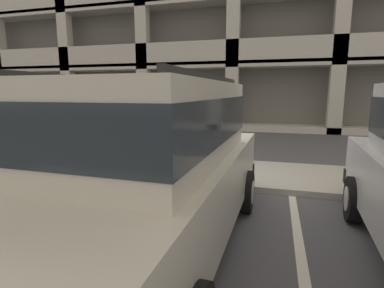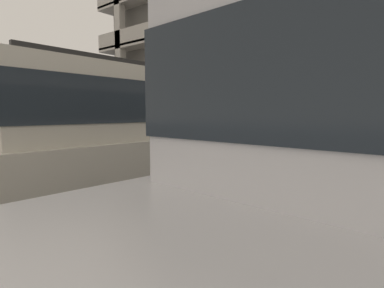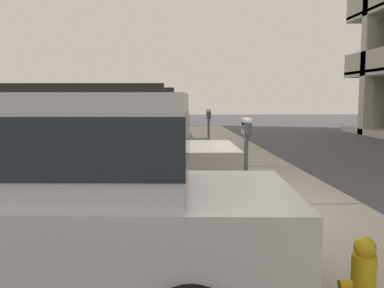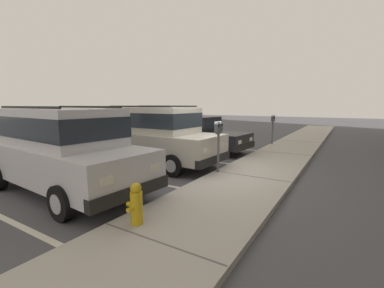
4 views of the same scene
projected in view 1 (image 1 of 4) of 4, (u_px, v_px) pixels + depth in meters
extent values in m
cube|color=#4C4C51|center=(206.00, 195.00, 5.64)|extent=(80.00, 80.00, 0.10)
cube|color=#ADA89E|center=(219.00, 172.00, 6.85)|extent=(40.00, 2.20, 0.12)
cube|color=#606060|center=(69.00, 159.00, 7.91)|extent=(0.03, 2.16, 0.00)
cube|color=#606060|center=(219.00, 169.00, 6.84)|extent=(0.03, 2.16, 0.00)
cube|color=silver|center=(89.00, 212.00, 4.72)|extent=(0.12, 4.80, 0.01)
cube|color=silver|center=(298.00, 237.00, 3.89)|extent=(0.12, 4.80, 0.01)
cube|color=beige|center=(154.00, 190.00, 3.49)|extent=(1.96, 4.75, 0.80)
cube|color=beige|center=(150.00, 121.00, 3.30)|extent=(1.69, 2.95, 0.84)
cube|color=#232B33|center=(150.00, 119.00, 3.30)|extent=(1.72, 2.98, 0.46)
cube|color=black|center=(204.00, 167.00, 5.71)|extent=(1.88, 0.21, 0.24)
cube|color=silver|center=(235.00, 150.00, 5.53)|extent=(0.24, 0.04, 0.14)
cube|color=silver|center=(177.00, 146.00, 5.87)|extent=(0.24, 0.04, 0.14)
cylinder|color=black|center=(246.00, 191.00, 4.67)|extent=(0.22, 0.66, 0.66)
cylinder|color=#B2B2B7|center=(246.00, 191.00, 4.67)|extent=(0.23, 0.37, 0.36)
cylinder|color=black|center=(141.00, 181.00, 5.19)|extent=(0.22, 0.66, 0.66)
cylinder|color=#B2B2B7|center=(141.00, 181.00, 5.19)|extent=(0.23, 0.37, 0.36)
cube|color=black|center=(211.00, 77.00, 3.02)|extent=(0.12, 2.62, 0.05)
cube|color=black|center=(94.00, 79.00, 3.42)|extent=(0.12, 2.62, 0.05)
cube|color=black|center=(68.00, 160.00, 6.38)|extent=(1.74, 0.29, 0.24)
cube|color=silver|center=(89.00, 151.00, 6.21)|extent=(0.24, 0.05, 0.14)
cube|color=silver|center=(50.00, 148.00, 6.56)|extent=(0.24, 0.05, 0.14)
cylinder|color=black|center=(74.00, 180.00, 5.38)|extent=(0.20, 0.61, 0.60)
cylinder|color=#B2B2B7|center=(74.00, 180.00, 5.38)|extent=(0.20, 0.34, 0.33)
cylinder|color=black|center=(6.00, 172.00, 5.94)|extent=(0.20, 0.61, 0.60)
cylinder|color=#B2B2B7|center=(6.00, 172.00, 5.94)|extent=(0.20, 0.34, 0.33)
cube|color=silver|center=(370.00, 156.00, 4.97)|extent=(0.24, 0.05, 0.14)
cylinder|color=black|center=(354.00, 199.00, 4.33)|extent=(0.24, 0.67, 0.66)
cylinder|color=#B2B2B7|center=(354.00, 199.00, 4.33)|extent=(0.24, 0.38, 0.36)
cylinder|color=#595B60|center=(213.00, 153.00, 5.83)|extent=(0.07, 0.07, 1.12)
cube|color=#595B60|center=(213.00, 123.00, 5.73)|extent=(0.28, 0.06, 0.06)
cube|color=#424447|center=(208.00, 116.00, 5.73)|extent=(0.15, 0.11, 0.22)
cylinder|color=#8C99A3|center=(208.00, 110.00, 5.71)|extent=(0.15, 0.11, 0.15)
cube|color=#B7B293|center=(208.00, 118.00, 5.68)|extent=(0.08, 0.01, 0.08)
cube|color=#424447|center=(218.00, 116.00, 5.68)|extent=(0.15, 0.11, 0.22)
cylinder|color=#8C99A3|center=(219.00, 110.00, 5.66)|extent=(0.15, 0.11, 0.15)
cube|color=#B7B293|center=(218.00, 118.00, 5.63)|extent=(0.08, 0.01, 0.08)
cube|color=#64625C|center=(246.00, 25.00, 18.66)|extent=(31.36, 8.80, 12.00)
cube|color=#B7B2A8|center=(242.00, 119.00, 19.10)|extent=(32.00, 10.00, 0.30)
cube|color=#B7B2A8|center=(243.00, 71.00, 18.58)|extent=(32.00, 10.00, 0.30)
cube|color=#B7B2A8|center=(232.00, 52.00, 13.84)|extent=(32.00, 0.20, 1.10)
cube|color=#B7B2A8|center=(245.00, 20.00, 18.07)|extent=(32.00, 10.00, 0.30)
cube|color=#B7B2A8|center=(63.00, 14.00, 16.01)|extent=(0.60, 0.50, 12.00)
cube|color=#B7B2A8|center=(142.00, 7.00, 14.80)|extent=(0.60, 0.50, 12.00)
cube|color=#B7B2A8|center=(234.00, 0.00, 13.59)|extent=(0.60, 0.50, 12.00)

